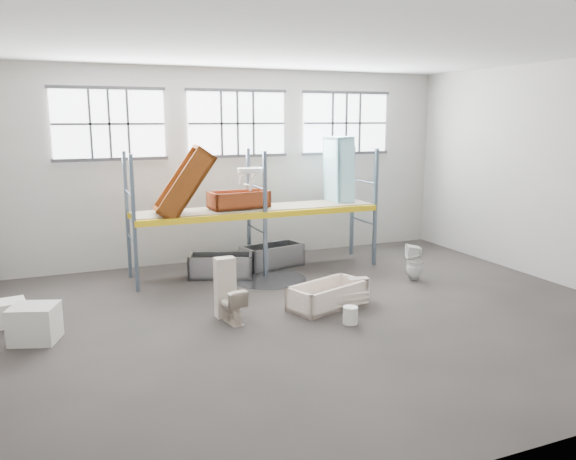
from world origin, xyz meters
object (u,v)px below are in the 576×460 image
toilet_beige (232,305)px  toilet_white (415,262)px  bathtub_beige (327,295)px  steel_tub_left (221,266)px  bucket (350,315)px  rust_tub_flat (239,199)px  blue_tub_upright (339,171)px  cistern_tall (225,287)px  steel_tub_right (272,256)px  carton_near (35,323)px

toilet_beige → toilet_white: size_ratio=0.79×
bathtub_beige → steel_tub_left: steel_tub_left is taller
toilet_beige → bucket: size_ratio=2.07×
rust_tub_flat → blue_tub_upright: size_ratio=0.81×
toilet_beige → cistern_tall: 0.43m
toilet_white → blue_tub_upright: (-0.76, 2.42, 1.97)m
steel_tub_left → blue_tub_upright: (3.36, 0.41, 2.12)m
toilet_beige → blue_tub_upright: blue_tub_upright is taller
toilet_white → steel_tub_left: toilet_white is taller
toilet_beige → bathtub_beige: bearing=173.5°
toilet_white → rust_tub_flat: rust_tub_flat is taller
bathtub_beige → rust_tub_flat: (-0.84, 3.10, 1.58)m
blue_tub_upright → bucket: blue_tub_upright is taller
cistern_tall → rust_tub_flat: size_ratio=0.82×
bathtub_beige → steel_tub_right: (0.09, 3.34, 0.05)m
toilet_beige → blue_tub_upright: 5.69m
bathtub_beige → rust_tub_flat: bearing=85.8°
toilet_beige → steel_tub_right: (2.13, 3.47, -0.05)m
blue_tub_upright → cistern_tall: bearing=-142.3°
toilet_beige → cistern_tall: cistern_tall is taller
bucket → carton_near: (-5.35, 1.33, 0.15)m
toilet_beige → carton_near: (-3.35, 0.43, -0.02)m
steel_tub_right → carton_near: 6.27m
steel_tub_left → bucket: (1.35, -3.96, -0.11)m
bathtub_beige → steel_tub_right: 3.34m
cistern_tall → rust_tub_flat: bearing=64.9°
toilet_white → carton_near: size_ratio=1.16×
steel_tub_left → rust_tub_flat: rust_tub_flat is taller
bathtub_beige → bucket: (-0.04, -1.03, -0.08)m
bathtub_beige → carton_near: 5.40m
rust_tub_flat → blue_tub_upright: blue_tub_upright is taller
cistern_tall → steel_tub_right: 3.80m
rust_tub_flat → steel_tub_right: bearing=14.0°
steel_tub_right → blue_tub_upright: 2.83m
steel_tub_left → blue_tub_upright: size_ratio=0.85×
toilet_beige → bucket: (2.00, -0.90, -0.17)m
cistern_tall → bucket: (2.02, -1.26, -0.42)m
steel_tub_right → blue_tub_upright: (1.88, 0.00, 2.11)m
bathtub_beige → cistern_tall: (-2.06, 0.22, 0.34)m
toilet_white → rust_tub_flat: size_ratio=0.61×
steel_tub_left → bucket: steel_tub_left is taller
toilet_white → steel_tub_right: size_ratio=0.55×
toilet_beige → steel_tub_right: 4.07m
toilet_beige → blue_tub_upright: size_ratio=0.38×
blue_tub_upright → carton_near: blue_tub_upright is taller
toilet_white → carton_near: toilet_white is taller
toilet_beige → rust_tub_flat: (1.20, 3.24, 1.48)m
rust_tub_flat → bucket: 4.53m
cistern_tall → steel_tub_right: bearing=53.1°
cistern_tall → toilet_white: bearing=6.0°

